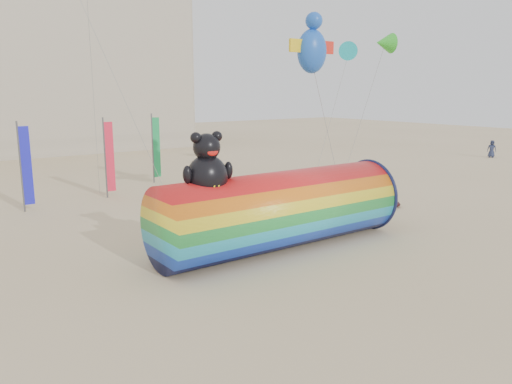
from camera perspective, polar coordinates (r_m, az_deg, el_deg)
ground at (r=21.51m, az=1.28°, el=-7.08°), size 160.00×160.00×0.00m
windsock_assembly at (r=21.97m, az=2.81°, el=-1.83°), size 11.73×3.57×5.41m
kite_handler at (r=31.16m, az=13.25°, el=-0.07°), size 0.67×0.59×1.53m
fabric_bundle at (r=30.72m, az=14.43°, el=-1.42°), size 2.62×1.35×0.41m
festival_banners at (r=34.29m, az=-17.15°, el=3.94°), size 10.64×4.37×5.20m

